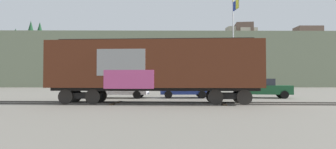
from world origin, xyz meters
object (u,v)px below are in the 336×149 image
(freight_car, at_px, (155,66))
(parked_car_white, at_px, (119,88))
(parked_car_blue, at_px, (184,88))
(parked_car_green, at_px, (263,88))
(flagpole, at_px, (234,33))

(freight_car, height_order, parked_car_white, freight_car)
(freight_car, distance_m, parked_car_white, 6.74)
(parked_car_blue, xyz_separation_m, parked_car_green, (6.71, -0.01, -0.03))
(flagpole, distance_m, parked_car_blue, 8.73)
(flagpole, xyz_separation_m, parked_car_white, (-10.94, -4.34, -5.47))
(parked_car_white, distance_m, parked_car_blue, 5.55)
(freight_car, bearing_deg, flagpole, 52.61)
(parked_car_white, bearing_deg, flagpole, 21.64)
(parked_car_blue, distance_m, parked_car_green, 6.71)
(flagpole, bearing_deg, parked_car_green, -72.57)
(freight_car, xyz_separation_m, flagpole, (7.66, 10.02, 3.93))
(freight_car, xyz_separation_m, parked_car_white, (-3.28, 5.68, -1.54))
(flagpole, bearing_deg, parked_car_white, -158.36)
(parked_car_green, bearing_deg, parked_car_white, -179.36)
(freight_car, bearing_deg, parked_car_green, 32.94)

